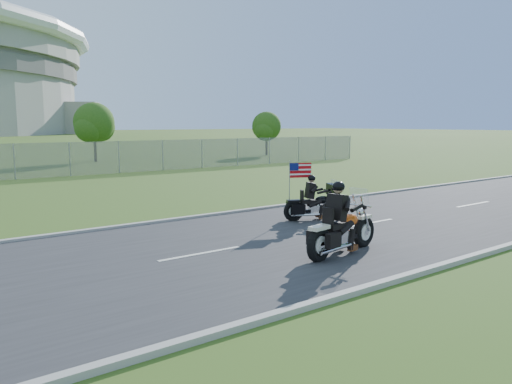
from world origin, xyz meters
TOP-DOWN VIEW (x-y plane):
  - ground at (0.00, 0.00)m, footprint 420.00×420.00m
  - road at (0.00, 0.00)m, footprint 120.00×8.00m
  - curb_north at (0.00, 4.05)m, footprint 120.00×0.18m
  - curb_south at (0.00, -4.05)m, footprint 120.00×0.18m
  - tree_fence_near at (6.04, 30.04)m, footprint 3.52×3.28m
  - tree_fence_far at (22.04, 28.03)m, footprint 3.08×2.87m
  - motorcycle_lead at (0.67, -2.00)m, footprint 2.66×0.92m
  - motorcycle_follow at (3.13, 1.42)m, footprint 2.08×1.16m

SIDE VIEW (x-z plane):
  - ground at x=0.00m, z-range 0.00..0.00m
  - road at x=0.00m, z-range 0.00..0.04m
  - curb_north at x=0.00m, z-range -0.01..0.11m
  - curb_south at x=0.00m, z-range -0.01..0.11m
  - motorcycle_follow at x=3.13m, z-range -0.41..1.43m
  - motorcycle_lead at x=0.67m, z-range -0.33..1.46m
  - tree_fence_far at x=22.04m, z-range 0.54..4.74m
  - tree_fence_near at x=6.04m, z-range 0.60..5.35m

